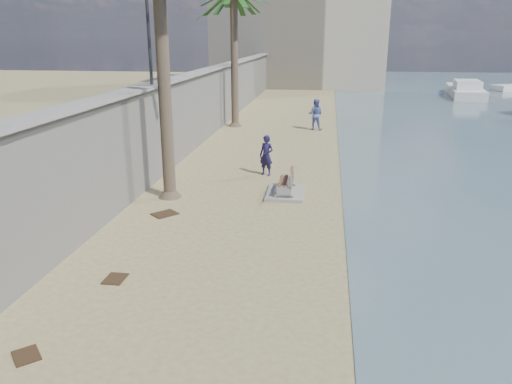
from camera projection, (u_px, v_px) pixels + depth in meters
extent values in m
cube|color=gray|center=(203.00, 106.00, 26.54)|extent=(0.45, 70.00, 3.50)
cube|color=gray|center=(202.00, 71.00, 26.00)|extent=(0.80, 70.00, 0.12)
cube|color=#B7AA93|center=(300.00, 20.00, 54.76)|extent=(18.00, 12.00, 14.00)
cube|color=gray|center=(285.00, 193.00, 17.54)|extent=(1.32, 1.91, 0.10)
cylinder|color=brown|center=(164.00, 78.00, 16.03)|extent=(0.42, 0.42, 8.08)
cylinder|color=brown|center=(234.00, 61.00, 29.53)|extent=(0.44, 0.44, 7.81)
cylinder|color=#2D2D33|center=(148.00, 13.00, 17.66)|extent=(0.12, 0.12, 5.00)
imported|color=#1A153C|center=(266.00, 153.00, 19.68)|extent=(0.79, 0.68, 1.85)
imported|color=#4E5FA2|center=(316.00, 113.00, 29.28)|extent=(1.09, 0.92, 2.01)
cube|color=#382616|center=(26.00, 356.00, 8.68)|extent=(0.66, 0.66, 0.03)
cube|color=#382616|center=(165.00, 214.00, 15.57)|extent=(0.92, 0.93, 0.03)
cube|color=#382616|center=(115.00, 279.00, 11.42)|extent=(0.46, 0.57, 0.03)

